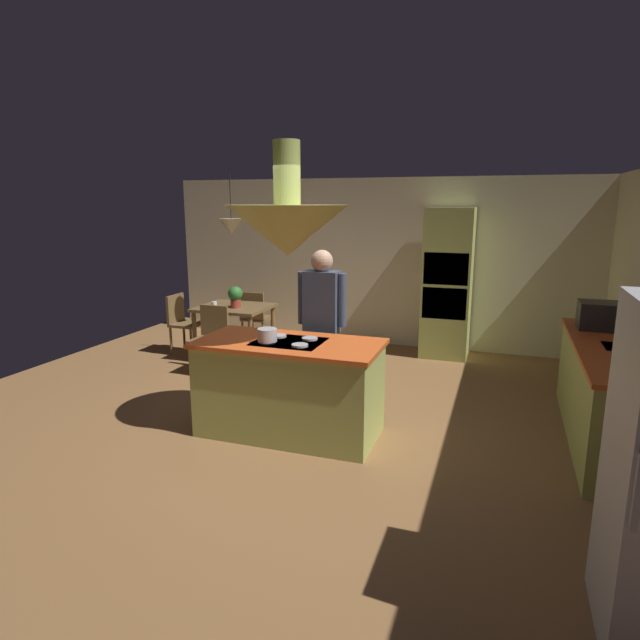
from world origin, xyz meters
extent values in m
plane|color=olive|center=(0.00, 0.00, 0.00)|extent=(8.16, 8.16, 0.00)
cube|color=beige|center=(0.00, 3.45, 1.27)|extent=(6.80, 0.10, 2.55)
cube|color=#A8B259|center=(0.00, -0.20, 0.44)|extent=(1.67, 0.80, 0.87)
cube|color=#E05B23|center=(0.00, -0.20, 0.89)|extent=(1.73, 0.86, 0.04)
cube|color=black|center=(0.00, -0.20, 0.91)|extent=(0.64, 0.52, 0.01)
cylinder|color=#B2B2B7|center=(-0.16, -0.33, 0.92)|extent=(0.15, 0.15, 0.02)
cylinder|color=#B2B2B7|center=(0.16, -0.33, 0.92)|extent=(0.15, 0.15, 0.02)
cylinder|color=#B2B2B7|center=(-0.16, -0.07, 0.92)|extent=(0.15, 0.15, 0.02)
cylinder|color=#B2B2B7|center=(0.16, -0.07, 0.92)|extent=(0.15, 0.15, 0.02)
cube|color=#A8B259|center=(2.84, 0.60, 0.44)|extent=(0.62, 2.39, 0.87)
cube|color=#E05B23|center=(2.84, 0.60, 0.89)|extent=(0.66, 2.43, 0.04)
cube|color=#B2B2B7|center=(3.00, 0.60, 0.83)|extent=(0.48, 0.36, 0.16)
cube|color=#A8B259|center=(1.10, 3.05, 1.06)|extent=(0.66, 0.62, 2.12)
cube|color=black|center=(1.10, 2.76, 1.30)|extent=(0.60, 0.04, 0.44)
cube|color=black|center=(1.10, 2.76, 0.82)|extent=(0.60, 0.04, 0.44)
cube|color=#B2B2B7|center=(2.47, -2.27, 0.96)|extent=(0.03, 0.04, 0.36)
cube|color=brown|center=(-1.70, 1.90, 0.74)|extent=(0.98, 0.85, 0.04)
cylinder|color=brown|center=(-2.13, 1.53, 0.36)|extent=(0.06, 0.06, 0.72)
cylinder|color=brown|center=(-1.27, 1.53, 0.36)|extent=(0.06, 0.06, 0.72)
cylinder|color=brown|center=(-2.13, 2.27, 0.36)|extent=(0.06, 0.06, 0.72)
cylinder|color=brown|center=(-1.27, 2.27, 0.36)|extent=(0.06, 0.06, 0.72)
cylinder|color=tan|center=(0.00, 0.50, 0.42)|extent=(0.14, 0.14, 0.84)
cylinder|color=tan|center=(0.18, 0.50, 0.42)|extent=(0.14, 0.14, 0.84)
cube|color=#3F4C66|center=(0.09, 0.50, 1.17)|extent=(0.36, 0.22, 0.65)
cylinder|color=#3F4C66|center=(-0.13, 0.50, 1.20)|extent=(0.09, 0.09, 0.55)
cylinder|color=#3F4C66|center=(0.31, 0.50, 1.20)|extent=(0.09, 0.09, 0.55)
sphere|color=tan|center=(0.09, 0.50, 1.60)|extent=(0.23, 0.23, 0.23)
cone|color=#A8B259|center=(0.00, -0.20, 1.94)|extent=(1.10, 1.10, 0.45)
cylinder|color=#A8B259|center=(0.00, -0.20, 2.44)|extent=(0.24, 0.24, 0.55)
cone|color=beige|center=(-1.70, 1.90, 1.86)|extent=(0.32, 0.32, 0.22)
cylinder|color=black|center=(-1.70, 1.90, 2.27)|extent=(0.01, 0.01, 0.60)
cube|color=brown|center=(-1.70, 1.17, 0.44)|extent=(0.40, 0.40, 0.04)
cube|color=brown|center=(-1.70, 1.35, 0.66)|extent=(0.40, 0.04, 0.42)
cylinder|color=brown|center=(-1.87, 1.00, 0.21)|extent=(0.04, 0.04, 0.43)
cylinder|color=brown|center=(-1.53, 1.00, 0.21)|extent=(0.04, 0.04, 0.43)
cylinder|color=brown|center=(-1.87, 1.34, 0.21)|extent=(0.04, 0.04, 0.43)
cylinder|color=brown|center=(-1.53, 1.34, 0.21)|extent=(0.04, 0.04, 0.43)
cube|color=brown|center=(-1.70, 2.63, 0.44)|extent=(0.40, 0.40, 0.04)
cube|color=brown|center=(-1.70, 2.45, 0.66)|extent=(0.40, 0.04, 0.42)
cylinder|color=brown|center=(-1.53, 2.80, 0.21)|extent=(0.04, 0.04, 0.43)
cylinder|color=brown|center=(-1.87, 2.80, 0.21)|extent=(0.04, 0.04, 0.43)
cylinder|color=brown|center=(-1.53, 2.46, 0.21)|extent=(0.04, 0.04, 0.43)
cylinder|color=brown|center=(-1.87, 2.46, 0.21)|extent=(0.04, 0.04, 0.43)
cube|color=brown|center=(-2.49, 1.90, 0.44)|extent=(0.40, 0.40, 0.04)
cube|color=brown|center=(-2.67, 1.90, 0.66)|extent=(0.04, 0.40, 0.42)
cylinder|color=brown|center=(-2.32, 1.73, 0.21)|extent=(0.04, 0.04, 0.43)
cylinder|color=brown|center=(-2.32, 2.07, 0.21)|extent=(0.04, 0.04, 0.43)
cylinder|color=brown|center=(-2.66, 1.73, 0.21)|extent=(0.04, 0.04, 0.43)
cylinder|color=brown|center=(-2.66, 2.07, 0.21)|extent=(0.04, 0.04, 0.43)
cylinder|color=#99382D|center=(-1.62, 1.80, 0.82)|extent=(0.14, 0.14, 0.12)
sphere|color=#2D722D|center=(-1.62, 1.80, 0.96)|extent=(0.20, 0.20, 0.20)
cylinder|color=white|center=(-1.89, 1.69, 0.81)|extent=(0.07, 0.07, 0.09)
cylinder|color=#E0B78C|center=(2.84, 0.00, 1.01)|extent=(0.13, 0.13, 0.20)
cylinder|color=silver|center=(2.84, 0.18, 1.01)|extent=(0.13, 0.13, 0.20)
cube|color=#232326|center=(2.84, 1.32, 1.05)|extent=(0.46, 0.36, 0.28)
cylinder|color=#B2B2B7|center=(-0.16, -0.33, 0.99)|extent=(0.18, 0.18, 0.12)
camera|label=1|loc=(1.87, -4.69, 2.18)|focal=30.11mm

